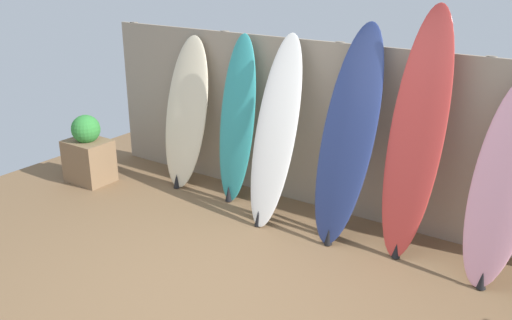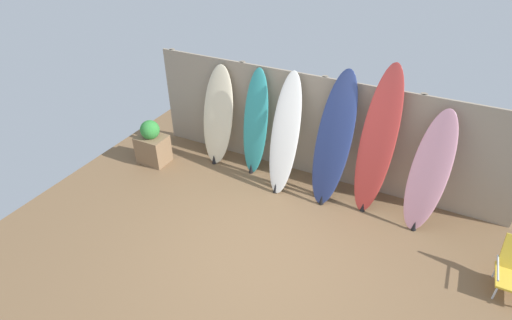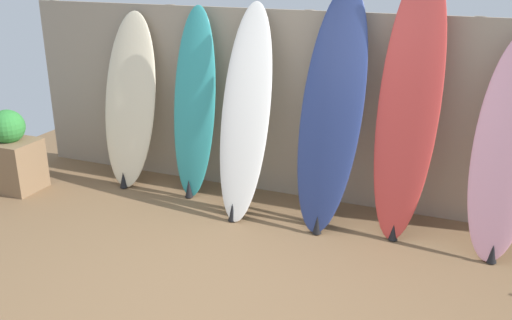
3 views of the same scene
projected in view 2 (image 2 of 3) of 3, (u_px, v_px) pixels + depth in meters
The scene contains 9 objects.
ground at pixel (266, 248), 5.56m from camera, with size 7.68×7.68×0.00m, color brown.
fence_back at pixel (319, 129), 6.56m from camera, with size 6.08×0.11×1.80m.
surfboard_cream_0 at pixel (218, 116), 7.00m from camera, with size 0.60×0.57×1.75m.
surfboard_teal_1 at pixel (255, 124), 6.70m from camera, with size 0.45×0.45×1.83m.
surfboard_white_2 at pixel (285, 135), 6.33m from camera, with size 0.52×0.79×1.89m.
surfboard_navy_3 at pixel (334, 140), 6.02m from camera, with size 0.59×0.77×2.05m.
surfboard_red_4 at pixel (377, 143), 5.78m from camera, with size 0.54×0.60×2.25m.
surfboard_pink_5 at pixel (429, 173), 5.59m from camera, with size 0.59×0.71×1.74m.
planter_box at pixel (152, 144), 7.18m from camera, with size 0.52×0.41×0.83m.
Camera 2 is at (1.65, -3.60, 4.09)m, focal length 28.00 mm.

